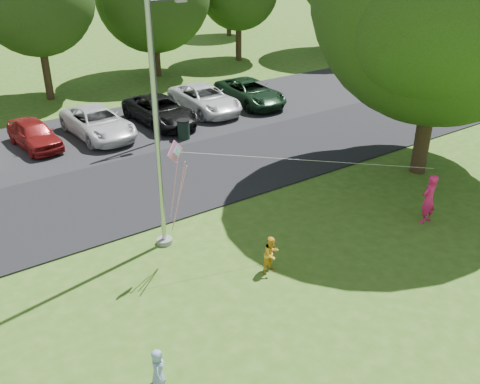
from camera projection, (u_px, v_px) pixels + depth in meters
ground at (357, 283)px, 15.14m from camera, size 120.00×120.00×0.00m
park_road at (196, 173)px, 21.74m from camera, size 60.00×6.00×0.06m
parking_strip at (129, 129)px, 26.51m from camera, size 42.00×7.00×0.06m
flagpole at (155, 118)px, 15.16m from camera, size 0.50×0.50×10.00m
street_lamp at (159, 59)px, 23.30m from camera, size 1.81×0.24×6.43m
trash_can at (184, 130)px, 25.02m from camera, size 0.61×0.61×0.97m
parked_cars at (152, 111)px, 26.79m from camera, size 16.51×5.33×1.36m
woman at (429, 199)px, 17.87m from camera, size 0.67×0.47×1.76m
child_yellow at (271, 254)px, 15.44m from camera, size 0.61×0.51×1.13m
child_blue at (158, 368)px, 11.61m from camera, size 0.50×0.55×0.94m
kite at (184, 166)px, 14.68m from camera, size 8.37×2.84×2.86m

